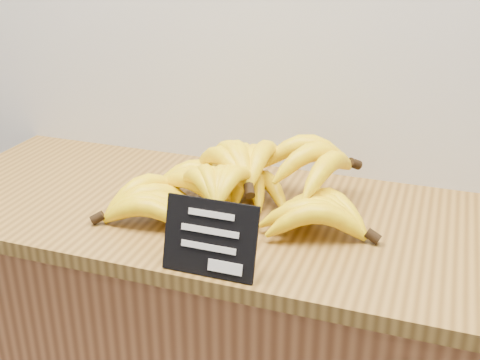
# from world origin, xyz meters

# --- Properties ---
(counter_top) EXTENTS (1.40, 0.54, 0.03)m
(counter_top) POSITION_xyz_m (0.12, 2.75, 0.92)
(counter_top) COLOR olive
(counter_top) RESTS_ON counter
(chalkboard_sign) EXTENTS (0.16, 0.04, 0.13)m
(chalkboard_sign) POSITION_xyz_m (0.13, 2.51, 0.99)
(chalkboard_sign) COLOR black
(chalkboard_sign) RESTS_ON counter_top
(banana_pile) EXTENTS (0.56, 0.33, 0.13)m
(banana_pile) POSITION_xyz_m (0.11, 2.75, 0.99)
(banana_pile) COLOR yellow
(banana_pile) RESTS_ON counter_top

